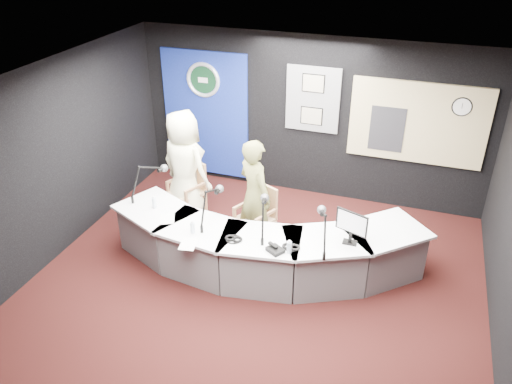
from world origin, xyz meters
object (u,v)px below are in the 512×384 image
(armchair_right, at_px, (255,216))
(person_man, at_px, (185,166))
(armchair_left, at_px, (186,188))
(broadcast_desk, at_px, (260,247))
(person_woman, at_px, (255,195))

(armchair_right, bearing_deg, person_man, -171.93)
(armchair_left, relative_size, armchair_right, 1.04)
(broadcast_desk, bearing_deg, person_man, 148.85)
(armchair_left, height_order, armchair_right, armchair_left)
(armchair_left, xyz_separation_m, person_man, (0.00, 0.00, 0.39))
(armchair_right, height_order, person_woman, person_woman)
(broadcast_desk, bearing_deg, armchair_right, 116.41)
(armchair_left, height_order, person_man, person_man)
(broadcast_desk, bearing_deg, person_woman, 116.41)
(broadcast_desk, distance_m, armchair_left, 1.87)
(person_man, bearing_deg, person_woman, -179.03)
(broadcast_desk, bearing_deg, armchair_left, 148.85)
(person_woman, bearing_deg, broadcast_desk, 151.74)
(broadcast_desk, height_order, armchair_left, armchair_left)
(armchair_right, xyz_separation_m, person_woman, (0.00, 0.00, 0.36))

